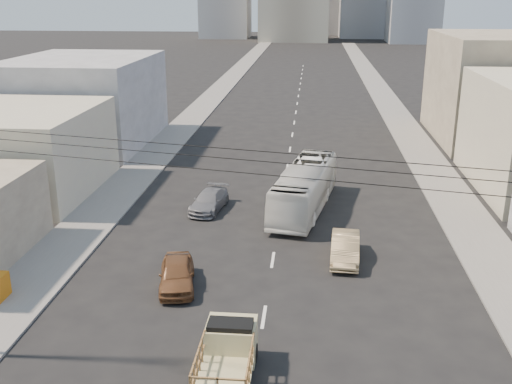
% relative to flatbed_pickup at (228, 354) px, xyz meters
% --- Properties ---
extents(sidewalk_left, '(3.50, 180.00, 0.12)m').
position_rel_flatbed_pickup_xyz_m(sidewalk_left, '(-10.78, 66.61, -1.03)').
color(sidewalk_left, slate).
rests_on(sidewalk_left, ground).
extents(sidewalk_right, '(3.50, 180.00, 0.12)m').
position_rel_flatbed_pickup_xyz_m(sidewalk_right, '(12.72, 66.61, -1.03)').
color(sidewalk_right, slate).
rests_on(sidewalk_right, ground).
extents(lane_dashes, '(0.15, 104.00, 0.01)m').
position_rel_flatbed_pickup_xyz_m(lane_dashes, '(0.97, 49.61, -1.09)').
color(lane_dashes, silver).
rests_on(lane_dashes, ground).
extents(flatbed_pickup, '(1.95, 4.41, 1.90)m').
position_rel_flatbed_pickup_xyz_m(flatbed_pickup, '(0.00, 0.00, 0.00)').
color(flatbed_pickup, tan).
rests_on(flatbed_pickup, ground).
extents(city_bus, '(4.48, 11.04, 3.00)m').
position_rel_flatbed_pickup_xyz_m(city_bus, '(2.51, 18.68, 0.40)').
color(city_bus, silver).
rests_on(city_bus, ground).
extents(sedan_brown, '(2.39, 4.35, 1.40)m').
position_rel_flatbed_pickup_xyz_m(sedan_brown, '(-3.47, 7.08, -0.39)').
color(sedan_brown, brown).
rests_on(sedan_brown, ground).
extents(sedan_tan, '(1.72, 4.30, 1.39)m').
position_rel_flatbed_pickup_xyz_m(sedan_tan, '(4.82, 10.96, -0.40)').
color(sedan_tan, tan).
rests_on(sedan_tan, ground).
extents(sedan_grey, '(2.42, 4.59, 1.27)m').
position_rel_flatbed_pickup_xyz_m(sedan_grey, '(-3.73, 18.01, -0.46)').
color(sedan_grey, slate).
rests_on(sedan_grey, ground).
extents(overhead_wires, '(23.01, 5.02, 0.72)m').
position_rel_flatbed_pickup_xyz_m(overhead_wires, '(0.97, -1.89, 7.87)').
color(overhead_wires, black).
rests_on(overhead_wires, ground).
extents(bldg_right_far, '(12.00, 16.00, 10.00)m').
position_rel_flatbed_pickup_xyz_m(bldg_right_far, '(20.97, 40.61, 3.91)').
color(bldg_right_far, gray).
rests_on(bldg_right_far, ground).
extents(bldg_left_mid, '(11.00, 12.00, 6.00)m').
position_rel_flatbed_pickup_xyz_m(bldg_left_mid, '(-18.03, 20.61, 1.91)').
color(bldg_left_mid, beige).
rests_on(bldg_left_mid, ground).
extents(bldg_left_far, '(12.00, 16.00, 8.00)m').
position_rel_flatbed_pickup_xyz_m(bldg_left_far, '(-18.53, 35.61, 2.91)').
color(bldg_left_far, gray).
rests_on(bldg_left_far, ground).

